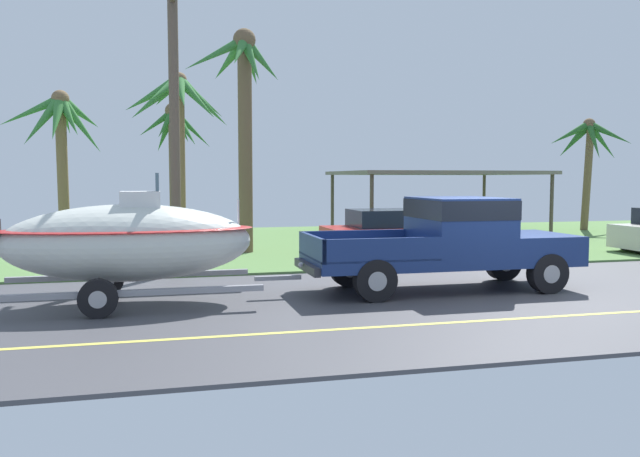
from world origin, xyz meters
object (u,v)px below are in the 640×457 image
Objects in this scene: palm_tree_near_right at (177,107)px; parked_sedan_near at (401,233)px; palm_tree_far_right at (243,93)px; boat_on_trailer at (128,242)px; palm_tree_near_left at (588,146)px; palm_tree_mid at (60,129)px; utility_pole at (174,120)px; palm_tree_far_left at (175,140)px; carport_awning at (435,174)px; pickup_truck_towing at (457,239)px.

parked_sedan_near is at bearing -36.20° from palm_tree_near_right.
palm_tree_far_right reaches higher than palm_tree_near_right.
palm_tree_near_left is at bearing 33.05° from boat_on_trailer.
palm_tree_near_right is (1.26, 10.20, 3.50)m from boat_on_trailer.
utility_pole is (3.50, -7.20, -0.27)m from palm_tree_mid.
palm_tree_far_left reaches higher than parked_sedan_near.
carport_awning is at bearing 39.17° from utility_pole.
palm_tree_mid is (-14.10, -1.44, 1.46)m from carport_awning.
palm_tree_near_right is (-5.24, 10.20, 3.59)m from pickup_truck_towing.
carport_awning is 1.16× the size of palm_tree_far_right.
palm_tree_near_left is at bearing 6.03° from palm_tree_near_right.
palm_tree_mid is at bearing 148.27° from palm_tree_far_right.
palm_tree_near_right is at bearing -90.39° from palm_tree_far_left.
palm_tree_far_left is at bearing 88.24° from utility_pole.
pickup_truck_towing is at bearing -112.37° from carport_awning.
palm_tree_near_right is at bearing 123.58° from palm_tree_far_right.
palm_tree_near_right is 1.12× the size of palm_tree_mid.
palm_tree_mid reaches higher than palm_tree_near_left.
carport_awning is 1.50× the size of palm_tree_far_left.
parked_sedan_near is 0.69× the size of palm_tree_far_right.
palm_tree_mid is at bearing 103.03° from boat_on_trailer.
boat_on_trailer is at bearing -133.18° from carport_awning.
palm_tree_mid reaches higher than pickup_truck_towing.
utility_pole reaches higher than palm_tree_near_right.
boat_on_trailer is 1.10× the size of palm_tree_far_left.
parked_sedan_near is 8.68m from palm_tree_near_right.
utility_pole reaches higher than palm_tree_far_right.
palm_tree_mid reaches higher than boat_on_trailer.
palm_tree_far_right reaches higher than pickup_truck_towing.
utility_pole reaches higher than boat_on_trailer.
palm_tree_mid is at bearing 169.51° from palm_tree_near_right.
palm_tree_far_right reaches higher than parked_sedan_near.
pickup_truck_towing is 1.01× the size of boat_on_trailer.
utility_pole is at bearing -92.47° from palm_tree_near_right.
palm_tree_near_left is 17.34m from palm_tree_near_right.
palm_tree_mid is at bearing 129.61° from pickup_truck_towing.
boat_on_trailer is 0.85× the size of palm_tree_far_right.
utility_pole is (-0.28, -6.50, -0.98)m from palm_tree_near_right.
palm_tree_near_left is 21.03m from palm_tree_mid.
palm_tree_mid is 1.00× the size of palm_tree_far_left.
pickup_truck_towing is 14.78m from palm_tree_far_left.
palm_tree_near_left is 0.93× the size of palm_tree_mid.
parked_sedan_near is 8.05m from carport_awning.
boat_on_trailer is at bearing -76.97° from palm_tree_mid.
utility_pole is (-17.50, -8.32, 0.01)m from palm_tree_near_left.
utility_pole is at bearing -119.71° from palm_tree_far_right.
palm_tree_near_left reaches higher than carport_awning.
palm_tree_near_right is 6.58m from utility_pole.
palm_tree_far_left is 0.77× the size of palm_tree_far_right.
palm_tree_far_left is (3.80, 2.66, -0.18)m from palm_tree_mid.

